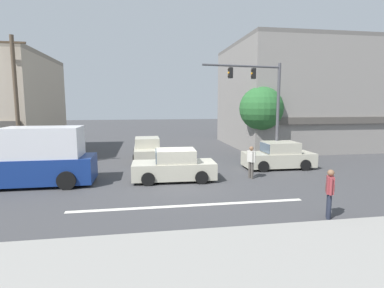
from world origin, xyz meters
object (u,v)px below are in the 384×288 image
object	(u,v)px
utility_pole_near_left	(16,102)
sedan_approaching_near	(279,156)
box_truck_crossing_center	(36,159)
sedan_crossing_rightbound	(174,166)
sedan_waiting_far	(147,150)
pedestrian_foreground_with_bag	(330,191)
traffic_light_mast	(264,98)
utility_pole_far_right	(270,99)
street_tree	(261,109)
pedestrian_mid_crossing	(251,160)

from	to	relation	value
utility_pole_near_left	sedan_approaching_near	bearing A→B (deg)	-6.21
box_truck_crossing_center	sedan_crossing_rightbound	distance (m)	6.48
sedan_waiting_far	pedestrian_foreground_with_bag	size ratio (longest dim) A/B	2.46
box_truck_crossing_center	sedan_crossing_rightbound	xyz separation A→B (m)	(6.46, -0.15, -0.54)
utility_pole_near_left	pedestrian_foreground_with_bag	xyz separation A→B (m)	(13.02, -9.30, -2.95)
traffic_light_mast	sedan_waiting_far	distance (m)	8.31
sedan_waiting_far	box_truck_crossing_center	size ratio (longest dim) A/B	0.73
utility_pole_near_left	utility_pole_far_right	world-z (taller)	utility_pole_far_right
utility_pole_far_right	box_truck_crossing_center	world-z (taller)	utility_pole_far_right
street_tree	utility_pole_near_left	distance (m)	15.54
sedan_waiting_far	sedan_approaching_near	world-z (taller)	same
traffic_light_mast	pedestrian_foreground_with_bag	distance (m)	8.81
utility_pole_far_right	sedan_approaching_near	size ratio (longest dim) A/B	1.97
sedan_waiting_far	pedestrian_mid_crossing	xyz separation A→B (m)	(5.20, -5.77, 0.24)
sedan_approaching_near	pedestrian_mid_crossing	xyz separation A→B (m)	(-2.49, -2.08, 0.24)
street_tree	box_truck_crossing_center	size ratio (longest dim) A/B	0.90
utility_pole_near_left	pedestrian_mid_crossing	bearing A→B (deg)	-16.67
utility_pole_far_right	sedan_waiting_far	world-z (taller)	utility_pole_far_right
traffic_light_mast	pedestrian_mid_crossing	xyz separation A→B (m)	(-1.63, -2.54, -3.23)
pedestrian_foreground_with_bag	sedan_approaching_near	bearing A→B (deg)	76.64
utility_pole_near_left	sedan_waiting_far	size ratio (longest dim) A/B	1.83
utility_pole_far_right	pedestrian_mid_crossing	distance (m)	9.89
sedan_approaching_near	utility_pole_near_left	bearing A→B (deg)	173.79
traffic_light_mast	box_truck_crossing_center	bearing A→B (deg)	-169.75
sedan_waiting_far	utility_pole_near_left	bearing A→B (deg)	-163.86
utility_pole_near_left	street_tree	bearing A→B (deg)	9.17
street_tree	utility_pole_near_left	xyz separation A→B (m)	(-15.33, -2.47, 0.43)
utility_pole_near_left	traffic_light_mast	size ratio (longest dim) A/B	1.21
pedestrian_foreground_with_bag	traffic_light_mast	bearing A→B (deg)	83.25
street_tree	pedestrian_mid_crossing	distance (m)	7.30
sedan_waiting_far	utility_pole_far_right	bearing A→B (deg)	14.05
sedan_approaching_near	pedestrian_mid_crossing	world-z (taller)	pedestrian_mid_crossing
utility_pole_far_right	sedan_crossing_rightbound	distance (m)	12.11
street_tree	pedestrian_mid_crossing	bearing A→B (deg)	-115.76
utility_pole_near_left	traffic_light_mast	bearing A→B (deg)	-4.74
sedan_waiting_far	pedestrian_mid_crossing	world-z (taller)	pedestrian_mid_crossing
sedan_approaching_near	pedestrian_foreground_with_bag	distance (m)	7.90
utility_pole_far_right	pedestrian_mid_crossing	bearing A→B (deg)	-118.63
utility_pole_near_left	pedestrian_mid_crossing	xyz separation A→B (m)	(12.35, -3.70, -2.96)
utility_pole_near_left	pedestrian_foreground_with_bag	bearing A→B (deg)	-35.53
sedan_waiting_far	pedestrian_foreground_with_bag	world-z (taller)	pedestrian_foreground_with_bag
sedan_approaching_near	pedestrian_foreground_with_bag	world-z (taller)	pedestrian_foreground_with_bag
traffic_light_mast	utility_pole_near_left	bearing A→B (deg)	175.26
box_truck_crossing_center	sedan_waiting_far	bearing A→B (deg)	46.10
pedestrian_foreground_with_bag	pedestrian_mid_crossing	size ratio (longest dim) A/B	1.00
sedan_approaching_near	pedestrian_mid_crossing	distance (m)	3.26
box_truck_crossing_center	sedan_approaching_near	size ratio (longest dim) A/B	1.36
utility_pole_near_left	traffic_light_mast	world-z (taller)	utility_pole_near_left
box_truck_crossing_center	pedestrian_mid_crossing	xyz separation A→B (m)	(10.40, -0.37, -0.30)
sedan_waiting_far	sedan_approaching_near	distance (m)	8.53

